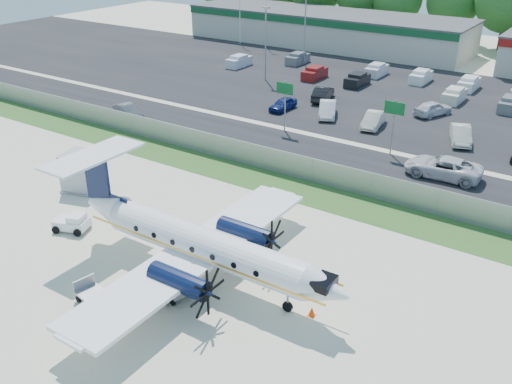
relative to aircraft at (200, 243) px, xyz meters
The scene contains 30 objects.
ground 2.81m from the aircraft, 127.37° to the left, with size 170.00×170.00×0.00m, color beige.
grass_verge 13.54m from the aircraft, 94.31° to the left, with size 170.00×4.00×0.02m, color #2D561E.
access_road 20.46m from the aircraft, 92.83° to the left, with size 170.00×8.00×0.02m, color black.
parking_lot 41.39m from the aircraft, 91.39° to the left, with size 170.00×32.00×0.02m, color black.
perimeter_fence 15.40m from the aircraft, 93.75° to the left, with size 120.00×0.06×1.99m.
building_west 68.05m from the aircraft, 111.56° to the left, with size 46.40×12.40×5.24m.
sign_left 25.87m from the aircraft, 110.39° to the left, with size 1.80×0.26×5.00m.
sign_mid 24.34m from the aircraft, 85.29° to the left, with size 1.80×0.26×5.00m.
flagpole_west 67.42m from the aircraft, 123.25° to the left, with size 1.06×0.12×10.00m.
flagpole_east 64.82m from the aircraft, 119.55° to the left, with size 1.06×0.12×10.00m.
light_pole_nw 44.67m from the aircraft, 118.11° to the left, with size 0.90×0.35×9.09m.
light_pole_sw 53.68m from the aircraft, 113.07° to the left, with size 0.90×0.35×9.09m.
tree_line 75.35m from the aircraft, 90.76° to the left, with size 112.00×6.00×14.00m, color #1F5A1A, non-canonical shape.
aircraft is the anchor object (origin of this frame).
pushback_tug 10.77m from the aircraft, behind, with size 2.54×2.22×1.20m.
baggage_cart_near 2.81m from the aircraft, 94.18° to the right, with size 2.56×1.91×1.20m.
baggage_cart_far 6.38m from the aircraft, 121.03° to the right, with size 2.42×1.72×1.16m.
service_container 15.72m from the aircraft, 164.11° to the left, with size 3.30×3.30×2.95m.
cone_nose 7.48m from the aircraft, ahead, with size 0.40×0.40×0.57m.
cone_port_wing 3.91m from the aircraft, 95.88° to the right, with size 0.38×0.38×0.54m.
cone_starboard_wing 5.57m from the aircraft, 102.23° to the left, with size 0.34×0.34×0.48m.
road_car_west 30.82m from the aircraft, 143.07° to the left, with size 1.53×4.40×1.45m, color #595B5E.
road_car_mid 23.31m from the aircraft, 71.53° to the left, with size 2.82×6.13×1.70m, color silver.
parked_car_a 32.44m from the aircraft, 112.83° to the left, with size 1.57×3.90×1.33m, color navy.
parked_car_b 31.63m from the aircraft, 103.87° to the left, with size 1.67×4.78×1.57m, color silver.
parked_car_c 30.37m from the aircraft, 94.17° to the left, with size 1.59×4.55×1.50m, color beige.
parked_car_d 31.40m from the aircraft, 78.37° to the left, with size 1.65×4.74×1.56m, color beige.
parked_car_f 37.08m from the aircraft, 106.72° to the left, with size 1.71×4.91×1.62m, color black.
parked_car_g 37.23m from the aircraft, 87.59° to the left, with size 1.83×4.55×1.55m, color silver.
far_parking_rows 46.38m from the aircraft, 91.24° to the left, with size 56.00×10.00×1.60m, color gray, non-canonical shape.
Camera 1 is at (19.30, -22.79, 19.21)m, focal length 40.00 mm.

